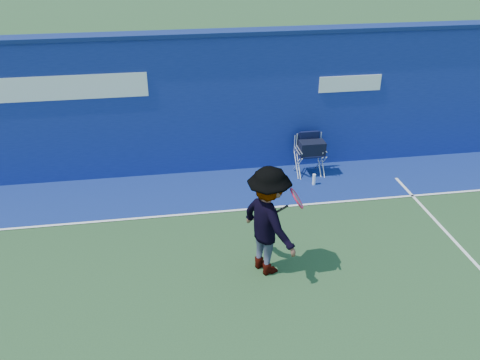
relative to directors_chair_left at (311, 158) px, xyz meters
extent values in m
plane|color=#264725|center=(-2.68, -4.53, -0.39)|extent=(80.00, 80.00, 0.00)
cube|color=navy|center=(-2.68, 0.67, 1.11)|extent=(24.00, 0.40, 3.00)
cube|color=navy|center=(-2.68, 0.67, 2.65)|extent=(24.00, 0.50, 0.08)
cube|color=white|center=(-5.68, 0.46, 1.71)|extent=(4.50, 0.02, 0.50)
cube|color=white|center=(0.92, 0.46, 1.51)|extent=(1.40, 0.02, 0.35)
cube|color=navy|center=(-2.68, -0.43, -0.39)|extent=(24.00, 1.80, 0.01)
cube|color=white|center=(-2.68, -1.33, -0.38)|extent=(24.00, 0.06, 0.01)
cube|color=#0E1133|center=(0.00, -0.01, 0.10)|extent=(0.48, 0.41, 0.03)
cube|color=silver|center=(0.00, 0.23, 0.30)|extent=(0.55, 0.02, 0.40)
cube|color=#0E1133|center=(0.00, 0.23, 0.38)|extent=(0.48, 0.03, 0.28)
cube|color=black|center=(0.00, -0.04, 0.25)|extent=(0.55, 0.32, 0.30)
cube|color=#0E1133|center=(0.00, 0.23, 0.42)|extent=(0.40, 0.06, 0.22)
cube|color=#0E1133|center=(-0.06, 0.01, 0.08)|extent=(0.46, 0.39, 0.03)
cube|color=silver|center=(-0.06, 0.24, 0.27)|extent=(0.52, 0.02, 0.38)
cube|color=#0E1133|center=(-0.06, 0.24, 0.35)|extent=(0.46, 0.02, 0.27)
cylinder|color=white|center=(-0.06, -0.52, -0.27)|extent=(0.07, 0.07, 0.25)
imported|color=#EA4738|center=(-1.65, -3.23, 0.53)|extent=(1.14, 1.37, 1.85)
torus|color=#CB1B40|center=(-1.25, -3.35, 0.98)|extent=(0.26, 0.39, 0.33)
cylinder|color=gray|center=(-1.25, -3.35, 0.98)|extent=(0.20, 0.33, 0.27)
cylinder|color=black|center=(-1.53, -3.37, 0.79)|extent=(0.31, 0.06, 0.21)
camera|label=1|loc=(-3.14, -9.79, 4.81)|focal=38.00mm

